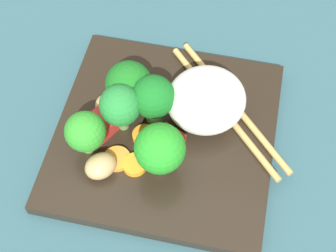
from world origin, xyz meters
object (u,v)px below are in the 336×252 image
object	(u,v)px
rice_mound	(206,100)
square_plate	(165,134)
broccoli_floret_2	(129,85)
carrot_slice_0	(117,159)
chopstick_pair	(228,107)

from	to	relation	value
rice_mound	square_plate	bearing A→B (deg)	-50.93
broccoli_floret_2	square_plate	bearing A→B (deg)	62.02
square_plate	broccoli_floret_2	world-z (taller)	broccoli_floret_2
square_plate	rice_mound	bearing A→B (deg)	129.07
carrot_slice_0	broccoli_floret_2	bearing A→B (deg)	-173.59
rice_mound	broccoli_floret_2	distance (cm)	8.75
carrot_slice_0	chopstick_pair	distance (cm)	14.23
rice_mound	chopstick_pair	xyz separation A→B (cm)	(-1.71, 2.43, -2.87)
rice_mound	broccoli_floret_2	world-z (taller)	rice_mound
rice_mound	chopstick_pair	world-z (taller)	rice_mound
broccoli_floret_2	chopstick_pair	xyz separation A→B (cm)	(-2.18, 11.16, -3.20)
square_plate	rice_mound	size ratio (longest dim) A/B	2.78
broccoli_floret_2	chopstick_pair	bearing A→B (deg)	101.07
carrot_slice_0	rice_mound	bearing A→B (deg)	135.85
carrot_slice_0	chopstick_pair	size ratio (longest dim) A/B	0.18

